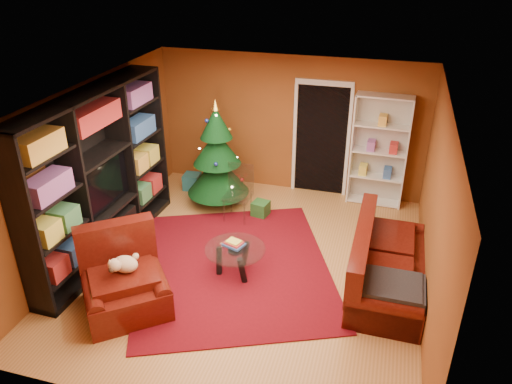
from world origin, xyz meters
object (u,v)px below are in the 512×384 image
(rug, at_px, (233,267))
(dog, at_px, (125,264))
(gift_box_teal, at_px, (192,181))
(sofa, at_px, (389,259))
(christmas_tree, at_px, (217,155))
(coffee_table, at_px, (235,261))
(media_unit, at_px, (98,176))
(acrylic_chair, at_px, (237,197))
(armchair, at_px, (124,281))
(white_bookshelf, at_px, (379,152))
(gift_box_green, at_px, (261,209))
(gift_box_red, at_px, (234,181))

(rug, distance_m, dog, 1.72)
(gift_box_teal, height_order, sofa, sofa)
(christmas_tree, bearing_deg, dog, -93.36)
(sofa, relative_size, coffee_table, 2.43)
(media_unit, height_order, christmas_tree, media_unit)
(rug, height_order, dog, dog)
(christmas_tree, distance_m, sofa, 3.58)
(acrylic_chair, bearing_deg, gift_box_teal, 145.25)
(armchair, distance_m, acrylic_chair, 2.75)
(dog, bearing_deg, christmas_tree, 47.98)
(white_bookshelf, relative_size, armchair, 1.85)
(gift_box_teal, distance_m, white_bookshelf, 3.61)
(media_unit, xyz_separation_m, gift_box_green, (2.05, 1.67, -1.14))
(armchair, distance_m, dog, 0.23)
(christmas_tree, distance_m, white_bookshelf, 2.89)
(rug, relative_size, sofa, 1.54)
(white_bookshelf, relative_size, coffee_table, 2.39)
(gift_box_green, bearing_deg, dog, -110.43)
(gift_box_green, xyz_separation_m, dog, (-1.05, -2.81, 0.53))
(dog, distance_m, coffee_table, 1.61)
(rug, bearing_deg, gift_box_red, 107.78)
(gift_box_green, bearing_deg, media_unit, -140.77)
(rug, distance_m, gift_box_red, 2.76)
(white_bookshelf, bearing_deg, coffee_table, -119.88)
(sofa, bearing_deg, christmas_tree, 62.28)
(media_unit, height_order, gift_box_red, media_unit)
(gift_box_red, relative_size, acrylic_chair, 0.24)
(white_bookshelf, bearing_deg, acrylic_chair, -147.72)
(media_unit, xyz_separation_m, armchair, (0.99, -1.21, -0.83))
(armchair, distance_m, sofa, 3.60)
(media_unit, height_order, coffee_table, media_unit)
(rug, height_order, sofa, sofa)
(media_unit, height_order, acrylic_chair, media_unit)
(coffee_table, bearing_deg, white_bookshelf, 57.69)
(christmas_tree, bearing_deg, media_unit, -121.81)
(christmas_tree, bearing_deg, acrylic_chair, -41.47)
(gift_box_red, bearing_deg, armchair, -93.30)
(armchair, distance_m, coffee_table, 1.62)
(media_unit, height_order, armchair, media_unit)
(media_unit, bearing_deg, gift_box_red, 67.38)
(gift_box_red, bearing_deg, coffee_table, -71.29)
(media_unit, xyz_separation_m, gift_box_red, (1.21, 2.67, -1.17))
(armchair, bearing_deg, sofa, -15.41)
(rug, relative_size, christmas_tree, 1.65)
(gift_box_red, bearing_deg, white_bookshelf, 1.37)
(acrylic_chair, bearing_deg, christmas_tree, 139.90)
(armchair, bearing_deg, gift_box_green, 31.24)
(dog, bearing_deg, coffee_table, 3.47)
(gift_box_teal, distance_m, dog, 3.56)
(sofa, bearing_deg, coffee_table, 98.89)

